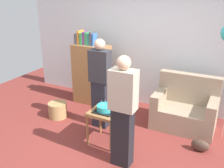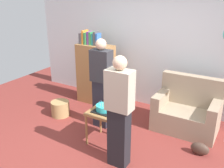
% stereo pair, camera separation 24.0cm
% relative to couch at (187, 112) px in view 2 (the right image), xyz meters
% --- Properties ---
extents(ground_plane, '(8.00, 8.00, 0.00)m').
position_rel_couch_xyz_m(ground_plane, '(-0.85, -1.38, -0.34)').
color(ground_plane, maroon).
extents(wall_back, '(6.00, 0.10, 2.70)m').
position_rel_couch_xyz_m(wall_back, '(-0.85, 0.67, 1.01)').
color(wall_back, silver).
rests_on(wall_back, ground_plane).
extents(couch, '(1.10, 0.70, 0.96)m').
position_rel_couch_xyz_m(couch, '(0.00, 0.00, 0.00)').
color(couch, gray).
rests_on(couch, ground_plane).
extents(bookshelf, '(0.80, 0.36, 1.59)m').
position_rel_couch_xyz_m(bookshelf, '(-2.06, 0.14, 0.35)').
color(bookshelf, olive).
rests_on(bookshelf, ground_plane).
extents(side_table, '(0.48, 0.48, 0.57)m').
position_rel_couch_xyz_m(side_table, '(-1.05, -1.11, 0.14)').
color(side_table, olive).
rests_on(side_table, ground_plane).
extents(birthday_cake, '(0.32, 0.32, 0.17)m').
position_rel_couch_xyz_m(birthday_cake, '(-1.05, -1.11, 0.28)').
color(birthday_cake, black).
rests_on(birthday_cake, side_table).
extents(person_blowing_candles, '(0.36, 0.22, 1.63)m').
position_rel_couch_xyz_m(person_blowing_candles, '(-1.38, -0.67, 0.49)').
color(person_blowing_candles, '#23232D').
rests_on(person_blowing_candles, ground_plane).
extents(person_holding_cake, '(0.36, 0.22, 1.63)m').
position_rel_couch_xyz_m(person_holding_cake, '(-0.57, -1.49, 0.49)').
color(person_holding_cake, black).
rests_on(person_holding_cake, ground_plane).
extents(wicker_basket, '(0.36, 0.36, 0.30)m').
position_rel_couch_xyz_m(wicker_basket, '(-2.31, -0.77, -0.19)').
color(wicker_basket, '#A88451').
rests_on(wicker_basket, ground_plane).
extents(handbag, '(0.28, 0.14, 0.20)m').
position_rel_couch_xyz_m(handbag, '(0.40, -0.67, -0.24)').
color(handbag, '#473328').
rests_on(handbag, ground_plane).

